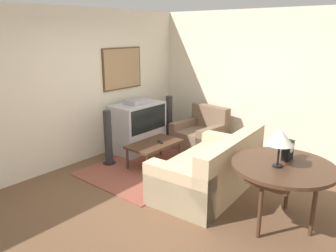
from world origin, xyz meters
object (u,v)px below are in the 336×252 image
at_px(speaker_tower_right, 169,120).
at_px(console_table, 283,170).
at_px(tv, 138,127).
at_px(table_lamp, 280,137).
at_px(speaker_tower_left, 108,139).
at_px(mantel_clock, 288,150).
at_px(coffee_table, 154,145).
at_px(couch, 211,171).
at_px(armchair, 201,135).

bearing_deg(speaker_tower_right, console_table, -117.28).
relative_size(tv, table_lamp, 2.27).
bearing_deg(speaker_tower_left, mantel_clock, -84.70).
bearing_deg(coffee_table, speaker_tower_left, 125.22).
height_order(table_lamp, speaker_tower_left, table_lamp).
relative_size(couch, coffee_table, 1.98).
height_order(tv, armchair, tv).
xyz_separation_m(mantel_clock, speaker_tower_left, (-0.28, 3.05, -0.44)).
xyz_separation_m(table_lamp, mantel_clock, (0.30, -0.00, -0.24)).
height_order(tv, mantel_clock, tv).
xyz_separation_m(console_table, table_lamp, (-0.11, 0.03, 0.42)).
bearing_deg(console_table, armchair, 54.16).
xyz_separation_m(couch, console_table, (-0.21, -1.13, 0.41)).
bearing_deg(couch, table_lamp, 69.09).
bearing_deg(console_table, couch, 79.44).
height_order(armchair, console_table, armchair).
xyz_separation_m(coffee_table, table_lamp, (-0.49, -2.38, 0.77)).
bearing_deg(armchair, table_lamp, -32.26).
xyz_separation_m(couch, speaker_tower_right, (1.38, 1.95, 0.15)).
bearing_deg(tv, console_table, -103.19).
xyz_separation_m(tv, armchair, (0.93, -0.86, -0.22)).
distance_m(table_lamp, speaker_tower_right, 3.56).
bearing_deg(mantel_clock, speaker_tower_right, 65.24).
distance_m(armchair, coffee_table, 1.30).
bearing_deg(speaker_tower_left, coffee_table, -54.78).
bearing_deg(couch, speaker_tower_right, -129.66).
distance_m(armchair, speaker_tower_left, 1.94).
height_order(couch, console_table, couch).
xyz_separation_m(tv, console_table, (-0.74, -3.18, 0.24)).
xyz_separation_m(couch, speaker_tower_left, (-0.31, 1.95, 0.15)).
distance_m(console_table, speaker_tower_left, 3.09).
distance_m(console_table, speaker_tower_right, 3.47).
height_order(coffee_table, table_lamp, table_lamp).
xyz_separation_m(tv, speaker_tower_left, (-0.84, -0.10, -0.02)).
bearing_deg(coffee_table, armchair, -4.26).
xyz_separation_m(couch, table_lamp, (-0.32, -1.10, 0.84)).
bearing_deg(console_table, coffee_table, 81.18).
distance_m(coffee_table, mantel_clock, 2.44).
xyz_separation_m(coffee_table, speaker_tower_right, (1.21, 0.67, 0.09)).
bearing_deg(mantel_clock, speaker_tower_left, 95.30).
relative_size(armchair, console_table, 0.78).
distance_m(mantel_clock, speaker_tower_right, 3.38).
bearing_deg(mantel_clock, coffee_table, 85.41).
bearing_deg(mantel_clock, tv, 79.87).
height_order(mantel_clock, speaker_tower_right, mantel_clock).
relative_size(coffee_table, table_lamp, 2.09).
bearing_deg(armchair, console_table, -30.04).
relative_size(table_lamp, mantel_clock, 1.94).
height_order(tv, speaker_tower_right, tv).
bearing_deg(tv, couch, -104.62).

